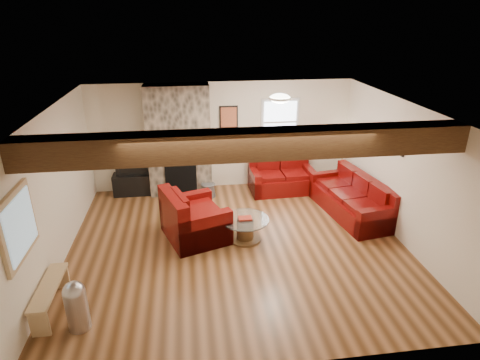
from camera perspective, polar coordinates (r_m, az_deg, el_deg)
The scene contains 18 objects.
room at distance 6.82m, azimuth -0.37°, elevation -0.24°, with size 8.00×8.00×8.00m.
oak_beam at distance 5.29m, azimuth 1.35°, elevation 5.08°, with size 6.00×0.36×0.38m, color #371D10.
chimney_breast at distance 9.13m, azimuth -8.66°, elevation 5.34°, with size 1.40×0.67×2.50m.
back_window at distance 9.49m, azimuth 5.69°, elevation 8.24°, with size 0.90×0.08×1.10m, color silver, non-canonical shape.
hatch_window at distance 5.76m, azimuth -28.99°, elevation -5.73°, with size 0.08×1.00×0.90m, color #A68458, non-canonical shape.
ceiling_dome at distance 7.48m, azimuth 5.70°, elevation 11.27°, with size 0.40×0.40×0.18m, color white, non-canonical shape.
artwork_back at distance 9.26m, azimuth -1.62°, elevation 8.92°, with size 0.42×0.06×0.52m, color black, non-canonical shape.
artwork_right at distance 7.84m, azimuth 21.41°, elevation 5.14°, with size 0.06×0.55×0.42m, color black, non-canonical shape.
sofa_three at distance 8.60m, azimuth 15.49°, elevation -2.24°, with size 2.09×0.87×0.81m, color #420804, non-canonical shape.
loveseat at distance 9.41m, azimuth 5.95°, elevation 0.62°, with size 1.46×0.84×0.77m, color #420804, non-canonical shape.
armchair_red at distance 7.46m, azimuth -6.43°, elevation -4.89°, with size 1.16×1.02×0.94m, color #420804, non-canonical shape.
coffee_table at distance 7.45m, azimuth 0.73°, elevation -7.03°, with size 0.88×0.88×0.46m.
tv_cabinet at distance 9.58m, azimuth -14.64°, elevation -0.54°, with size 0.98×0.39×0.49m, color black.
television at distance 9.41m, azimuth -14.92°, elevation 2.10°, with size 0.79×0.10×0.45m, color black.
floor_lamp at distance 9.63m, azimuth 14.65°, elevation 6.04°, with size 0.38×0.38×1.48m.
pine_bench at distance 6.45m, azimuth -25.31°, elevation -14.91°, with size 0.26×1.10×0.41m, color #A68458, non-canonical shape.
pedal_bin at distance 5.91m, azimuth -22.23°, elevation -16.20°, with size 0.29×0.29×0.73m, color #B3B3B8, non-canonical shape.
coal_bucket at distance 9.19m, azimuth -4.55°, elevation -1.41°, with size 0.34×0.34×0.32m, color slate, non-canonical shape.
Camera 1 is at (-0.80, -6.23, 3.92)m, focal length 30.00 mm.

